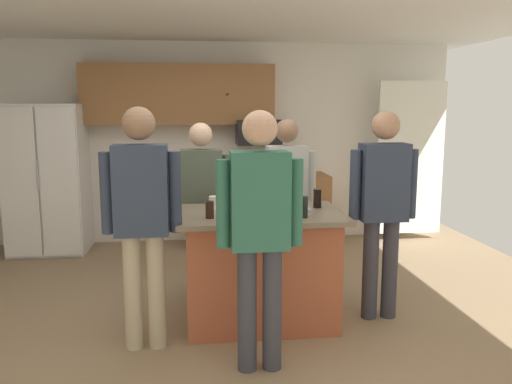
{
  "coord_description": "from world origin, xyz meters",
  "views": [
    {
      "loc": [
        -0.22,
        -4.15,
        1.78
      ],
      "look_at": [
        0.3,
        0.24,
        1.05
      ],
      "focal_mm": 36.61,
      "sensor_mm": 36.0,
      "label": 1
    }
  ],
  "objects_px": {
    "glass_pilsner": "(234,209)",
    "person_guest_left": "(286,193)",
    "microwave_over_range": "(258,132)",
    "glass_dark_ale": "(318,198)",
    "kitchen_island": "(260,267)",
    "refrigerator": "(48,179)",
    "person_guest_right": "(383,201)",
    "mug_ceramic_white": "(215,203)",
    "glass_stout_tall": "(303,207)",
    "person_guest_by_door": "(260,223)",
    "person_elder_center": "(202,198)",
    "mug_blue_stoneware": "(254,200)",
    "serving_tray": "(281,209)",
    "glass_short_whisky": "(210,210)",
    "person_host_foreground": "(142,211)"
  },
  "relations": [
    {
      "from": "glass_pilsner",
      "to": "person_guest_left",
      "type": "bearing_deg",
      "value": 57.81
    },
    {
      "from": "microwave_over_range",
      "to": "glass_dark_ale",
      "type": "relative_size",
      "value": 3.54
    },
    {
      "from": "glass_dark_ale",
      "to": "kitchen_island",
      "type": "bearing_deg",
      "value": -164.66
    },
    {
      "from": "refrigerator",
      "to": "person_guest_right",
      "type": "relative_size",
      "value": 1.04
    },
    {
      "from": "mug_ceramic_white",
      "to": "glass_pilsner",
      "type": "relative_size",
      "value": 1.04
    },
    {
      "from": "glass_dark_ale",
      "to": "glass_stout_tall",
      "type": "relative_size",
      "value": 0.95
    },
    {
      "from": "person_guest_by_door",
      "to": "person_elder_center",
      "type": "xyz_separation_m",
      "value": [
        -0.36,
        1.48,
        -0.08
      ]
    },
    {
      "from": "person_guest_by_door",
      "to": "microwave_over_range",
      "type": "bearing_deg",
      "value": 0.7
    },
    {
      "from": "person_guest_left",
      "to": "microwave_over_range",
      "type": "bearing_deg",
      "value": -153.79
    },
    {
      "from": "kitchen_island",
      "to": "person_elder_center",
      "type": "relative_size",
      "value": 0.82
    },
    {
      "from": "refrigerator",
      "to": "glass_stout_tall",
      "type": "distance_m",
      "value": 3.74
    },
    {
      "from": "person_guest_by_door",
      "to": "glass_dark_ale",
      "type": "bearing_deg",
      "value": -25.81
    },
    {
      "from": "person_guest_right",
      "to": "mug_ceramic_white",
      "type": "bearing_deg",
      "value": -6.71
    },
    {
      "from": "mug_ceramic_white",
      "to": "mug_blue_stoneware",
      "type": "height_order",
      "value": "mug_ceramic_white"
    },
    {
      "from": "person_elder_center",
      "to": "serving_tray",
      "type": "bearing_deg",
      "value": 9.09
    },
    {
      "from": "kitchen_island",
      "to": "glass_stout_tall",
      "type": "bearing_deg",
      "value": -38.35
    },
    {
      "from": "person_elder_center",
      "to": "mug_blue_stoneware",
      "type": "bearing_deg",
      "value": 11.86
    },
    {
      "from": "microwave_over_range",
      "to": "kitchen_island",
      "type": "xyz_separation_m",
      "value": [
        -0.3,
        -2.56,
        -0.98
      ]
    },
    {
      "from": "refrigerator",
      "to": "person_elder_center",
      "type": "xyz_separation_m",
      "value": [
        1.84,
        -1.74,
        0.03
      ]
    },
    {
      "from": "refrigerator",
      "to": "glass_short_whisky",
      "type": "height_order",
      "value": "refrigerator"
    },
    {
      "from": "microwave_over_range",
      "to": "serving_tray",
      "type": "xyz_separation_m",
      "value": [
        -0.13,
        -2.55,
        -0.5
      ]
    },
    {
      "from": "mug_blue_stoneware",
      "to": "serving_tray",
      "type": "distance_m",
      "value": 0.33
    },
    {
      "from": "person_guest_by_door",
      "to": "serving_tray",
      "type": "height_order",
      "value": "person_guest_by_door"
    },
    {
      "from": "person_elder_center",
      "to": "serving_tray",
      "type": "xyz_separation_m",
      "value": [
        0.63,
        -0.69,
        0.02
      ]
    },
    {
      "from": "person_guest_by_door",
      "to": "serving_tray",
      "type": "relative_size",
      "value": 3.99
    },
    {
      "from": "person_guest_left",
      "to": "glass_dark_ale",
      "type": "relative_size",
      "value": 10.51
    },
    {
      "from": "person_guest_by_door",
      "to": "glass_pilsner",
      "type": "xyz_separation_m",
      "value": [
        -0.12,
        0.63,
        -0.02
      ]
    },
    {
      "from": "kitchen_island",
      "to": "person_guest_by_door",
      "type": "height_order",
      "value": "person_guest_by_door"
    },
    {
      "from": "refrigerator",
      "to": "mug_ceramic_white",
      "type": "relative_size",
      "value": 13.73
    },
    {
      "from": "refrigerator",
      "to": "glass_short_whisky",
      "type": "xyz_separation_m",
      "value": [
        1.89,
        -2.62,
        0.1
      ]
    },
    {
      "from": "glass_stout_tall",
      "to": "glass_dark_ale",
      "type": "bearing_deg",
      "value": 62.05
    },
    {
      "from": "person_guest_by_door",
      "to": "refrigerator",
      "type": "bearing_deg",
      "value": 41.85
    },
    {
      "from": "refrigerator",
      "to": "kitchen_island",
      "type": "relative_size",
      "value": 1.36
    },
    {
      "from": "refrigerator",
      "to": "person_guest_right",
      "type": "height_order",
      "value": "refrigerator"
    },
    {
      "from": "kitchen_island",
      "to": "mug_ceramic_white",
      "type": "distance_m",
      "value": 0.65
    },
    {
      "from": "microwave_over_range",
      "to": "person_guest_left",
      "type": "xyz_separation_m",
      "value": [
        0.04,
        -1.82,
        -0.49
      ]
    },
    {
      "from": "person_elder_center",
      "to": "person_guest_right",
      "type": "bearing_deg",
      "value": 30.64
    },
    {
      "from": "person_host_foreground",
      "to": "person_guest_left",
      "type": "xyz_separation_m",
      "value": [
        1.25,
        1.1,
        -0.08
      ]
    },
    {
      "from": "kitchen_island",
      "to": "mug_blue_stoneware",
      "type": "bearing_deg",
      "value": 95.28
    },
    {
      "from": "kitchen_island",
      "to": "glass_dark_ale",
      "type": "distance_m",
      "value": 0.75
    },
    {
      "from": "glass_dark_ale",
      "to": "person_guest_left",
      "type": "bearing_deg",
      "value": 104.85
    },
    {
      "from": "person_guest_left",
      "to": "glass_pilsner",
      "type": "distance_m",
      "value": 1.06
    },
    {
      "from": "serving_tray",
      "to": "glass_dark_ale",
      "type": "bearing_deg",
      "value": 21.39
    },
    {
      "from": "glass_pilsner",
      "to": "glass_dark_ale",
      "type": "bearing_deg",
      "value": 22.19
    },
    {
      "from": "person_guest_left",
      "to": "mug_blue_stoneware",
      "type": "bearing_deg",
      "value": -13.02
    },
    {
      "from": "person_elder_center",
      "to": "glass_pilsner",
      "type": "xyz_separation_m",
      "value": [
        0.24,
        -0.86,
        0.06
      ]
    },
    {
      "from": "glass_short_whisky",
      "to": "person_host_foreground",
      "type": "bearing_deg",
      "value": -159.96
    },
    {
      "from": "glass_stout_tall",
      "to": "mug_ceramic_white",
      "type": "bearing_deg",
      "value": 148.41
    },
    {
      "from": "glass_pilsner",
      "to": "glass_short_whisky",
      "type": "bearing_deg",
      "value": -173.62
    },
    {
      "from": "person_elder_center",
      "to": "glass_short_whisky",
      "type": "relative_size",
      "value": 12.4
    }
  ]
}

